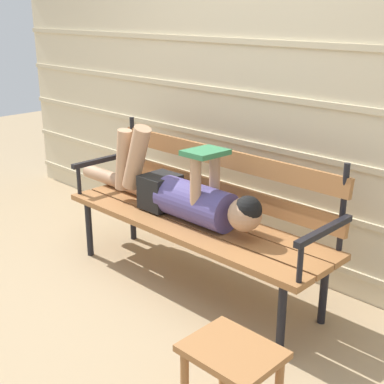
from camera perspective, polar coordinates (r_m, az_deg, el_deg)
The scene contains 5 objects.
ground_plane at distance 3.30m, azimuth -2.13°, elevation -10.88°, with size 12.00×12.00×0.00m, color tan.
house_siding at distance 3.47m, azimuth 6.99°, elevation 10.35°, with size 5.27×0.08×2.26m.
park_bench at distance 3.25m, azimuth 0.90°, elevation -1.87°, with size 1.84×0.52×0.91m.
reclining_person at distance 3.23m, azimuth -1.32°, elevation -0.04°, with size 1.65×0.25×0.54m.
footstool at distance 2.26m, azimuth 4.30°, elevation -17.94°, with size 0.38×0.30×0.37m.
Camera 1 is at (2.09, -1.95, 1.65)m, focal length 49.84 mm.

